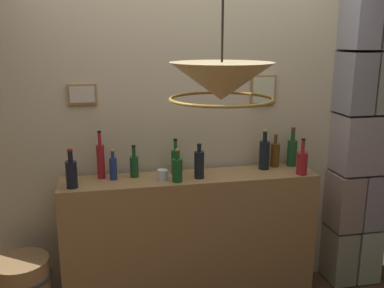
% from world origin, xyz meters
% --- Properties ---
extents(panelled_rear_partition, '(3.29, 0.15, 2.88)m').
position_xyz_m(panelled_rear_partition, '(0.00, 1.10, 1.50)').
color(panelled_rear_partition, beige).
rests_on(panelled_rear_partition, ground).
extents(stone_pillar, '(0.42, 0.34, 2.80)m').
position_xyz_m(stone_pillar, '(1.37, 0.95, 1.40)').
color(stone_pillar, '#9A9983').
rests_on(stone_pillar, ground).
extents(bar_shelf_unit, '(1.83, 0.34, 1.01)m').
position_xyz_m(bar_shelf_unit, '(0.00, 0.85, 0.51)').
color(bar_shelf_unit, '#9E7547').
rests_on(bar_shelf_unit, ground).
extents(liquor_bottle_mezcal, '(0.07, 0.07, 0.30)m').
position_xyz_m(liquor_bottle_mezcal, '(0.81, 0.96, 1.13)').
color(liquor_bottle_mezcal, '#1B4925').
rests_on(liquor_bottle_mezcal, bar_shelf_unit).
extents(liquor_bottle_amaro, '(0.05, 0.05, 0.22)m').
position_xyz_m(liquor_bottle_amaro, '(-0.54, 0.89, 1.10)').
color(liquor_bottle_amaro, navy).
rests_on(liquor_bottle_amaro, bar_shelf_unit).
extents(liquor_bottle_port, '(0.08, 0.08, 0.26)m').
position_xyz_m(liquor_bottle_port, '(0.79, 0.74, 1.10)').
color(liquor_bottle_port, maroon).
rests_on(liquor_bottle_port, bar_shelf_unit).
extents(liquor_bottle_brandy, '(0.07, 0.07, 0.26)m').
position_xyz_m(liquor_bottle_brandy, '(0.68, 0.97, 1.11)').
color(liquor_bottle_brandy, '#5A3C13').
rests_on(liquor_bottle_brandy, bar_shelf_unit).
extents(liquor_bottle_sherry, '(0.08, 0.08, 0.30)m').
position_xyz_m(liquor_bottle_sherry, '(0.57, 0.92, 1.13)').
color(liquor_bottle_sherry, black).
rests_on(liquor_bottle_sherry, bar_shelf_unit).
extents(liquor_bottle_rye, '(0.07, 0.07, 0.23)m').
position_xyz_m(liquor_bottle_rye, '(-0.11, 0.76, 1.10)').
color(liquor_bottle_rye, '#175020').
rests_on(liquor_bottle_rye, bar_shelf_unit).
extents(liquor_bottle_bourbon, '(0.06, 0.06, 0.26)m').
position_xyz_m(liquor_bottle_bourbon, '(-0.09, 0.95, 1.11)').
color(liquor_bottle_bourbon, '#195222').
rests_on(liquor_bottle_bourbon, bar_shelf_unit).
extents(liquor_bottle_rum, '(0.07, 0.07, 0.26)m').
position_xyz_m(liquor_bottle_rum, '(-0.81, 0.77, 1.12)').
color(liquor_bottle_rum, black).
rests_on(liquor_bottle_rum, bar_shelf_unit).
extents(liquor_bottle_whiskey, '(0.07, 0.07, 0.25)m').
position_xyz_m(liquor_bottle_whiskey, '(0.05, 0.81, 1.12)').
color(liquor_bottle_whiskey, black).
rests_on(liquor_bottle_whiskey, bar_shelf_unit).
extents(liquor_bottle_gin, '(0.06, 0.06, 0.34)m').
position_xyz_m(liquor_bottle_gin, '(-0.62, 0.94, 1.15)').
color(liquor_bottle_gin, '#A41D23').
rests_on(liquor_bottle_gin, bar_shelf_unit).
extents(liquor_bottle_vodka, '(0.06, 0.06, 0.23)m').
position_xyz_m(liquor_bottle_vodka, '(-0.39, 0.92, 1.10)').
color(liquor_bottle_vodka, '#174A23').
rests_on(liquor_bottle_vodka, bar_shelf_unit).
extents(glass_tumbler_rocks, '(0.07, 0.07, 0.07)m').
position_xyz_m(glass_tumbler_rocks, '(-0.21, 0.82, 1.05)').
color(glass_tumbler_rocks, silver).
rests_on(glass_tumbler_rocks, bar_shelf_unit).
extents(pendant_lamp, '(0.53, 0.53, 0.59)m').
position_xyz_m(pendant_lamp, '(0.01, 0.08, 1.75)').
color(pendant_lamp, beige).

